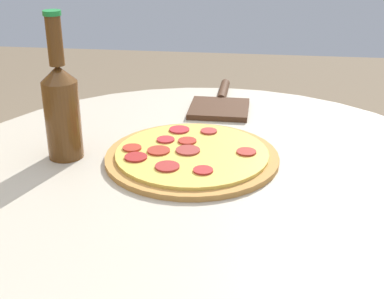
% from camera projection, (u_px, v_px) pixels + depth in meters
% --- Properties ---
extents(table, '(0.97, 0.97, 0.77)m').
position_uv_depth(table, '(204.00, 254.00, 0.97)').
color(table, '#B2A893').
rests_on(table, ground_plane).
extents(pizza, '(0.31, 0.31, 0.02)m').
position_uv_depth(pizza, '(191.00, 156.00, 0.95)').
color(pizza, '#B77F3D').
rests_on(pizza, table).
extents(beer_bottle, '(0.06, 0.06, 0.26)m').
position_uv_depth(beer_bottle, '(62.00, 106.00, 0.93)').
color(beer_bottle, '#563314').
rests_on(beer_bottle, table).
extents(pizza_paddle, '(0.26, 0.13, 0.02)m').
position_uv_depth(pizza_paddle, '(222.00, 104.00, 1.21)').
color(pizza_paddle, '#422819').
rests_on(pizza_paddle, table).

